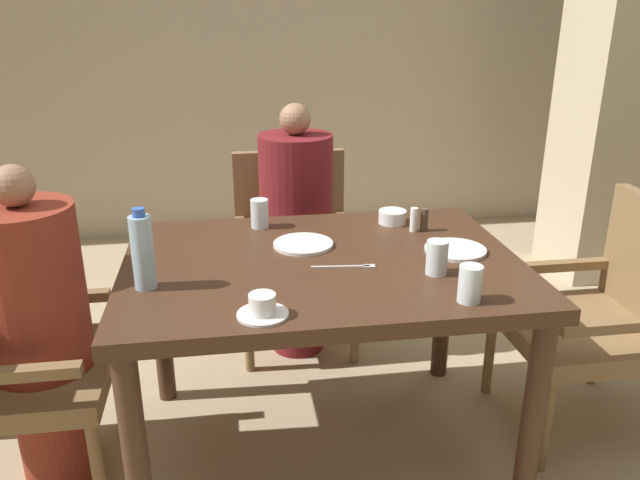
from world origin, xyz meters
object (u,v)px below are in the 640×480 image
at_px(plate_main_left, 303,244).
at_px(teacup_with_saucer, 263,307).
at_px(diner_in_left_chair, 38,329).
at_px(bowl_small, 393,217).
at_px(diner_in_far_chair, 297,230).
at_px(chair_right_side, 605,310).
at_px(glass_tall_far, 260,213).
at_px(glass_tall_near, 470,284).
at_px(glass_tall_mid, 437,257).
at_px(chair_far_side, 293,242).
at_px(plate_main_right, 456,250).
at_px(water_bottle, 143,251).

relative_size(plate_main_left, teacup_with_saucer, 1.48).
height_order(diner_in_left_chair, bowl_small, diner_in_left_chair).
relative_size(diner_in_left_chair, teacup_with_saucer, 7.83).
distance_m(diner_in_far_chair, teacup_with_saucer, 1.13).
bearing_deg(bowl_small, chair_right_side, -23.49).
distance_m(diner_in_left_chair, glass_tall_far, 0.84).
distance_m(glass_tall_near, glass_tall_mid, 0.20).
bearing_deg(diner_in_left_chair, glass_tall_far, 25.48).
bearing_deg(glass_tall_near, chair_far_side, 106.14).
bearing_deg(glass_tall_near, chair_right_side, 27.92).
height_order(plate_main_right, water_bottle, water_bottle).
bearing_deg(glass_tall_mid, glass_tall_near, -81.92).
bearing_deg(chair_right_side, glass_tall_mid, -166.92).
distance_m(chair_far_side, diner_in_far_chair, 0.18).
distance_m(teacup_with_saucer, water_bottle, 0.41).
bearing_deg(bowl_small, diner_in_left_chair, -165.53).
bearing_deg(glass_tall_far, diner_in_left_chair, -154.52).
distance_m(water_bottle, glass_tall_far, 0.61).
xyz_separation_m(diner_in_left_chair, chair_far_side, (0.91, 0.87, -0.09)).
xyz_separation_m(plate_main_left, water_bottle, (-0.50, -0.27, 0.11)).
bearing_deg(diner_in_left_chair, water_bottle, -20.35).
bearing_deg(glass_tall_far, water_bottle, -127.06).
height_order(chair_far_side, chair_right_side, same).
bearing_deg(glass_tall_mid, glass_tall_far, 134.77).
distance_m(chair_right_side, bowl_small, 0.85).
xyz_separation_m(chair_far_side, glass_tall_far, (-0.18, -0.52, 0.32)).
bearing_deg(glass_tall_near, glass_tall_mid, 98.08).
xyz_separation_m(teacup_with_saucer, bowl_small, (0.54, 0.68, 0.00)).
bearing_deg(chair_right_side, bowl_small, 156.51).
distance_m(plate_main_right, glass_tall_near, 0.38).
bearing_deg(glass_tall_far, chair_far_side, 70.98).
bearing_deg(chair_far_side, glass_tall_mid, -72.38).
xyz_separation_m(chair_right_side, water_bottle, (-1.60, -0.14, 0.38)).
height_order(diner_in_far_chair, glass_tall_far, diner_in_far_chair).
bearing_deg(plate_main_right, chair_far_side, 117.47).
height_order(diner_in_left_chair, glass_tall_far, diner_in_left_chair).
height_order(water_bottle, glass_tall_far, water_bottle).
relative_size(chair_right_side, plate_main_left, 4.23).
bearing_deg(diner_in_far_chair, plate_main_right, -58.18).
bearing_deg(diner_in_far_chair, water_bottle, -122.22).
distance_m(teacup_with_saucer, glass_tall_far, 0.72).
xyz_separation_m(bowl_small, glass_tall_near, (0.04, -0.68, 0.03)).
height_order(plate_main_right, glass_tall_far, glass_tall_far).
bearing_deg(plate_main_left, bowl_small, 27.00).
distance_m(diner_in_far_chair, glass_tall_far, 0.47).
height_order(teacup_with_saucer, water_bottle, water_bottle).
relative_size(bowl_small, glass_tall_near, 0.99).
bearing_deg(bowl_small, glass_tall_far, 176.60).
xyz_separation_m(plate_main_left, glass_tall_far, (-0.14, 0.22, 0.05)).
bearing_deg(plate_main_right, bowl_small, 112.66).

